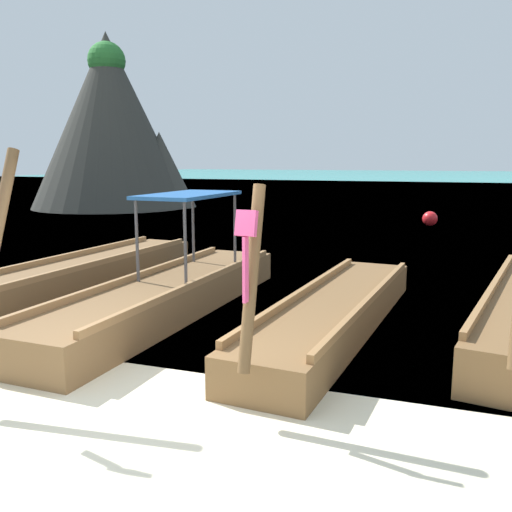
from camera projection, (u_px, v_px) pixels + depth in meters
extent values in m
plane|color=beige|center=(142.00, 421.00, 5.29)|extent=(120.00, 120.00, 0.00)
plane|color=teal|center=(428.00, 181.00, 62.17)|extent=(120.00, 120.00, 0.00)
cube|color=brown|center=(84.00, 276.00, 10.54)|extent=(1.46, 6.12, 0.56)
cube|color=#9F7246|center=(62.00, 257.00, 10.68)|extent=(0.42, 5.57, 0.10)
cube|color=#9F7246|center=(104.00, 261.00, 10.29)|extent=(0.42, 5.57, 0.10)
cube|color=brown|center=(168.00, 298.00, 8.94)|extent=(1.47, 6.36, 0.53)
cube|color=#9F7246|center=(136.00, 276.00, 9.10)|extent=(0.29, 5.82, 0.10)
cube|color=#9F7246|center=(199.00, 281.00, 8.67)|extent=(0.29, 5.82, 0.10)
cylinder|color=#4C4C51|center=(137.00, 241.00, 8.79)|extent=(0.05, 0.05, 1.32)
cylinder|color=#4C4C51|center=(185.00, 244.00, 8.48)|extent=(0.05, 0.05, 1.32)
cylinder|color=#4C4C51|center=(193.00, 228.00, 10.53)|extent=(0.05, 0.05, 1.32)
cylinder|color=#4C4C51|center=(235.00, 230.00, 10.21)|extent=(0.05, 0.05, 1.32)
cube|color=#235BA3|center=(189.00, 195.00, 9.39)|extent=(1.13, 2.13, 0.06)
cube|color=brown|center=(336.00, 314.00, 8.11)|extent=(1.57, 5.93, 0.48)
cube|color=#996C3F|center=(303.00, 291.00, 8.26)|extent=(0.51, 5.38, 0.10)
cube|color=#996C3F|center=(371.00, 298.00, 7.85)|extent=(0.51, 5.38, 0.10)
cylinder|color=brown|center=(252.00, 278.00, 5.25)|extent=(0.16, 0.50, 1.79)
cube|color=#F24C8C|center=(246.00, 223.00, 5.05)|extent=(0.21, 0.12, 0.25)
cube|color=#F24C8C|center=(246.00, 270.00, 5.11)|extent=(0.04, 0.08, 0.62)
cube|color=#996C3F|center=(494.00, 286.00, 8.21)|extent=(1.02, 5.44, 0.10)
cone|color=#383833|center=(109.00, 121.00, 28.29)|extent=(8.14, 8.14, 8.80)
cone|color=#3D3D38|center=(160.00, 170.00, 28.68)|extent=(3.69, 3.69, 3.87)
sphere|color=#2D7A33|center=(107.00, 61.00, 27.77)|extent=(1.89, 1.89, 1.89)
sphere|color=red|center=(430.00, 219.00, 20.61)|extent=(0.55, 0.55, 0.55)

